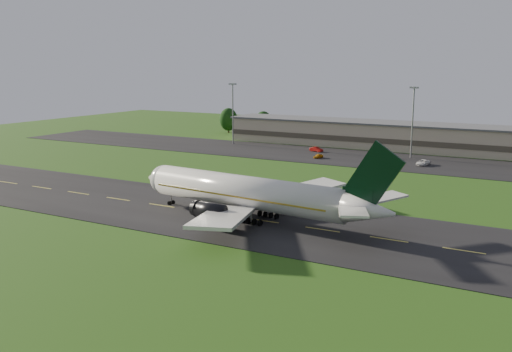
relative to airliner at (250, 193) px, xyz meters
The scene contains 10 objects.
ground 5.35m from the airliner, ahead, with size 360.00×360.00×0.00m, color #1D4210.
taxiway 5.31m from the airliner, ahead, with size 220.00×30.00×0.10m, color black.
apron 72.27m from the airliner, 87.92° to the left, with size 260.00×30.00×0.10m, color black.
airliner is the anchor object (origin of this frame).
terminal 96.68m from the airliner, 84.64° to the left, with size 145.00×16.00×8.40m.
light_mast_west 96.02m from the airliner, 123.19° to the left, with size 2.40×1.20×20.35m.
light_mast_centre 80.84m from the airliner, 84.56° to the left, with size 2.40×1.20×20.35m.
service_vehicle_a 68.27m from the airliner, 103.03° to the left, with size 1.43×3.56×1.21m, color #C57F0B.
service_vehicle_b 80.33m from the airliner, 104.99° to the left, with size 1.54×4.41×1.45m, color #9A0D0A.
service_vehicle_c 70.71m from the airliner, 78.83° to the left, with size 2.37×5.13×1.43m, color white.
Camera 1 is at (45.10, -83.24, 26.51)m, focal length 40.00 mm.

